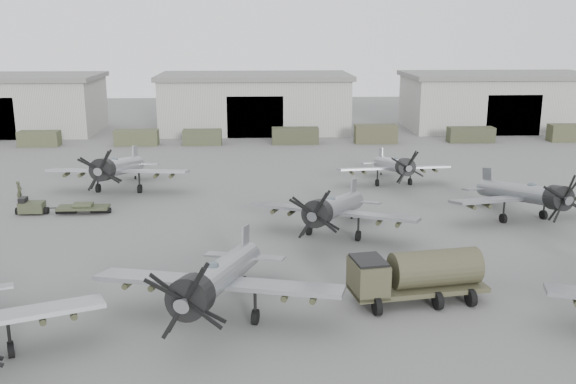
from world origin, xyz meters
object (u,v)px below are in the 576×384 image
(aircraft_mid_3, at_px, (527,194))
(aircraft_far_1, at_px, (395,166))
(aircraft_near_1, at_px, (217,279))
(tug_trailer, at_px, (51,207))
(aircraft_far_0, at_px, (117,168))
(aircraft_mid_2, at_px, (333,208))
(ground_crew, at_px, (19,191))
(fuel_tanker, at_px, (416,273))

(aircraft_mid_3, bearing_deg, aircraft_far_1, 109.94)
(aircraft_near_1, height_order, aircraft_far_1, aircraft_near_1)
(tug_trailer, bearing_deg, aircraft_far_0, 58.31)
(aircraft_far_0, height_order, tug_trailer, aircraft_far_0)
(aircraft_mid_2, xyz_separation_m, ground_crew, (-27.62, 12.15, -1.41))
(aircraft_far_0, xyz_separation_m, aircraft_far_1, (27.34, 1.46, -0.40))
(aircraft_mid_2, distance_m, ground_crew, 30.21)
(aircraft_mid_2, xyz_separation_m, fuel_tanker, (3.44, -11.80, -0.59))
(aircraft_near_1, distance_m, tug_trailer, 26.70)
(aircraft_near_1, distance_m, aircraft_mid_3, 29.96)
(aircraft_far_0, relative_size, fuel_tanker, 1.65)
(aircraft_far_1, bearing_deg, fuel_tanker, -104.29)
(aircraft_far_0, xyz_separation_m, tug_trailer, (-4.29, -7.00, -1.91))
(ground_crew, bearing_deg, aircraft_far_1, -77.60)
(aircraft_mid_3, distance_m, fuel_tanker, 20.05)
(aircraft_far_1, bearing_deg, aircraft_mid_3, -61.96)
(aircraft_far_1, xyz_separation_m, fuel_tanker, (-4.75, -28.05, -0.31))
(aircraft_mid_2, relative_size, ground_crew, 6.69)
(aircraft_mid_2, height_order, aircraft_far_0, aircraft_far_0)
(ground_crew, bearing_deg, aircraft_mid_3, -95.24)
(aircraft_mid_3, relative_size, aircraft_far_0, 0.94)
(aircraft_far_1, bearing_deg, aircraft_near_1, -122.91)
(aircraft_near_1, xyz_separation_m, aircraft_far_0, (-11.15, 28.70, -0.03))
(fuel_tanker, height_order, ground_crew, fuel_tanker)
(aircraft_far_0, distance_m, ground_crew, 9.01)
(aircraft_mid_3, relative_size, fuel_tanker, 1.55)
(fuel_tanker, xyz_separation_m, ground_crew, (-31.06, 23.95, -0.82))
(aircraft_mid_3, distance_m, ground_crew, 44.87)
(tug_trailer, bearing_deg, fuel_tanker, -36.29)
(ground_crew, bearing_deg, aircraft_far_0, -66.81)
(aircraft_mid_2, distance_m, tug_trailer, 24.76)
(aircraft_far_1, relative_size, tug_trailer, 1.52)
(aircraft_mid_2, distance_m, aircraft_far_1, 18.20)
(aircraft_far_1, bearing_deg, tug_trailer, -169.70)
(aircraft_near_1, height_order, ground_crew, aircraft_near_1)
(ground_crew, bearing_deg, aircraft_near_1, -137.15)
(aircraft_mid_2, relative_size, fuel_tanker, 1.53)
(tug_trailer, xyz_separation_m, ground_crew, (-4.19, 4.36, 0.38))
(aircraft_mid_3, bearing_deg, ground_crew, 156.11)
(aircraft_far_0, relative_size, aircraft_far_1, 1.20)
(aircraft_mid_3, relative_size, aircraft_far_1, 1.12)
(aircraft_far_1, xyz_separation_m, tug_trailer, (-31.63, -8.46, -1.51))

